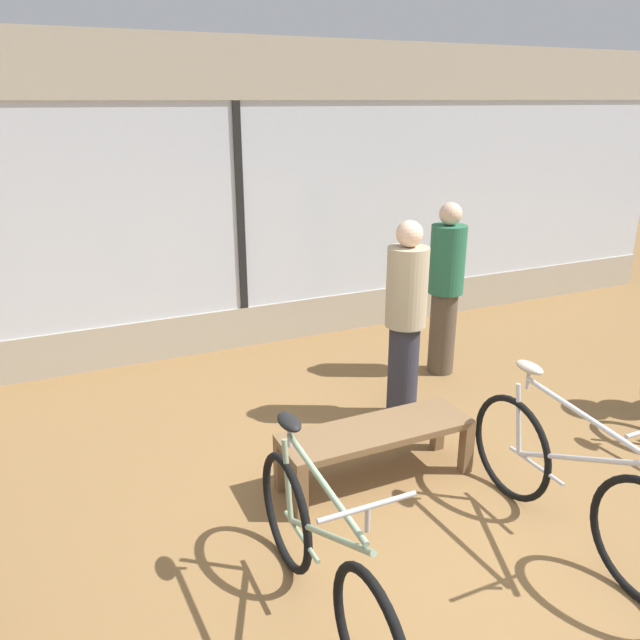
# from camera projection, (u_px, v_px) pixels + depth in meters

# --- Properties ---
(ground_plane) EXTENTS (24.00, 24.00, 0.00)m
(ground_plane) POSITION_uv_depth(u_px,v_px,m) (437.00, 552.00, 3.80)
(ground_plane) COLOR olive
(shop_back_wall) EXTENTS (12.00, 0.08, 3.20)m
(shop_back_wall) POSITION_uv_depth(u_px,v_px,m) (239.00, 199.00, 6.46)
(shop_back_wall) COLOR #B2A893
(shop_back_wall) RESTS_ON ground_plane
(bicycle_left) EXTENTS (0.46, 1.71, 1.03)m
(bicycle_left) POSITION_uv_depth(u_px,v_px,m) (321.00, 561.00, 3.18)
(bicycle_left) COLOR black
(bicycle_left) RESTS_ON ground_plane
(bicycle_right) EXTENTS (0.46, 1.80, 1.05)m
(bicycle_right) POSITION_uv_depth(u_px,v_px,m) (569.00, 483.00, 3.79)
(bicycle_right) COLOR black
(bicycle_right) RESTS_ON ground_plane
(display_bench) EXTENTS (1.40, 0.44, 0.42)m
(display_bench) POSITION_uv_depth(u_px,v_px,m) (376.00, 437.00, 4.41)
(display_bench) COLOR brown
(display_bench) RESTS_ON ground_plane
(customer_near_rack) EXTENTS (0.45, 0.45, 1.71)m
(customer_near_rack) POSITION_uv_depth(u_px,v_px,m) (405.00, 318.00, 5.15)
(customer_near_rack) COLOR #2D2D38
(customer_near_rack) RESTS_ON ground_plane
(customer_by_window) EXTENTS (0.44, 0.44, 1.71)m
(customer_by_window) POSITION_uv_depth(u_px,v_px,m) (446.00, 286.00, 6.04)
(customer_by_window) COLOR brown
(customer_by_window) RESTS_ON ground_plane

